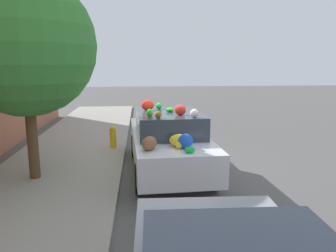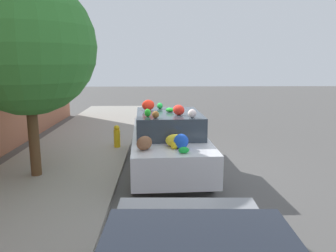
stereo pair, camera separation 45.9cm
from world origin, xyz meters
name	(u,v)px [view 2 (the right image)]	position (x,y,z in m)	size (l,w,h in m)	color
ground_plane	(165,170)	(0.00, 0.00, 0.00)	(60.00, 60.00, 0.00)	#565451
sidewalk_curb	(59,169)	(0.00, 2.70, 0.05)	(24.00, 3.20, 0.11)	#9E998E
street_tree	(26,46)	(-0.54, 3.07, 3.08)	(3.08, 3.08, 4.52)	brown
fire_hydrant	(117,136)	(2.03, 1.48, 0.45)	(0.20, 0.20, 0.70)	gold
art_car	(168,141)	(-0.05, -0.07, 0.80)	(4.57, 1.96, 1.80)	silver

